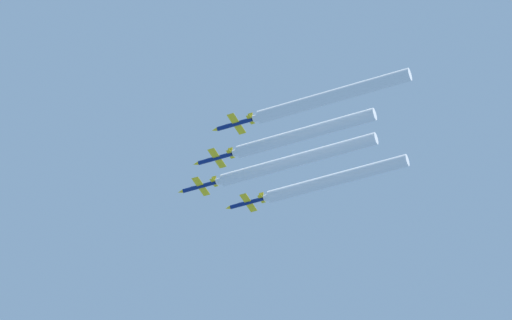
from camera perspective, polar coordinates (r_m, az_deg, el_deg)
name	(u,v)px	position (r m, az deg, el deg)	size (l,w,h in m)	color
jet_lead	(198,187)	(371.63, -2.26, -1.05)	(7.57, 11.03, 2.65)	navy
jet_left_wingman	(214,159)	(360.63, -1.64, 0.05)	(7.57, 11.03, 2.65)	navy
jet_right_wingman	(246,203)	(373.85, -0.40, -1.69)	(7.57, 11.03, 2.65)	navy
jet_outer_left	(234,124)	(349.73, -0.88, 1.40)	(7.57, 11.03, 2.65)	navy
smoke_trail_lead	(295,161)	(363.61, 1.53, -0.02)	(3.13, 42.77, 3.13)	white
smoke_trail_left_wingman	(303,134)	(353.79, 1.84, 1.02)	(3.13, 36.84, 3.13)	white
smoke_trail_right_wingman	(335,180)	(367.08, 3.08, -0.76)	(3.13, 38.39, 3.13)	white
smoke_trail_outer_left	(330,97)	(343.07, 2.91, 2.47)	(3.13, 39.24, 3.13)	white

